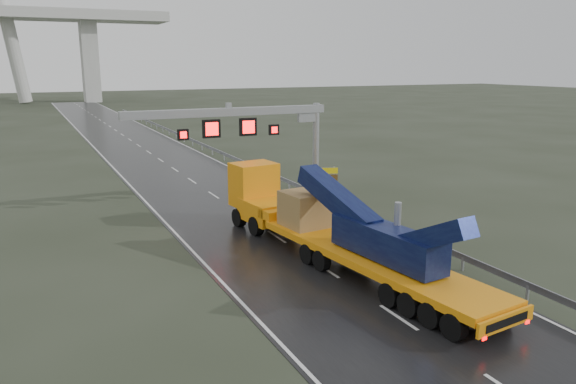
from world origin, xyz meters
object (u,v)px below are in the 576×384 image
exit_sign_pair (328,177)px  sign_gantry (257,128)px  heavy_haul_truck (319,221)px  striped_barrier (322,191)px

exit_sign_pair → sign_gantry: bearing=-176.6°
heavy_haul_truck → exit_sign_pair: 12.00m
heavy_haul_truck → striped_barrier: bearing=53.7°
heavy_haul_truck → striped_barrier: (6.47, 11.36, -1.31)m
exit_sign_pair → striped_barrier: size_ratio=2.45×
exit_sign_pair → striped_barrier: bearing=100.7°
sign_gantry → heavy_haul_truck: bearing=-96.3°
sign_gantry → heavy_haul_truck: size_ratio=0.73×
sign_gantry → exit_sign_pair: (5.00, -1.49, -3.80)m
exit_sign_pair → heavy_haul_truck: bearing=-101.5°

